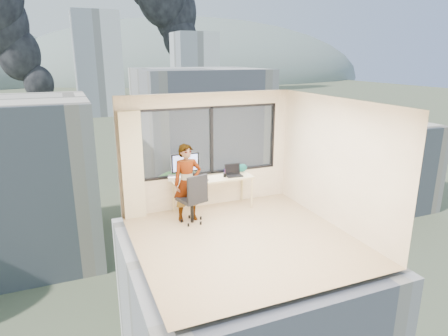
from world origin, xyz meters
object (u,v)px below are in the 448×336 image
desk (213,193)px  laptop (234,171)px  monitor (185,167)px  handbag (242,168)px  chair (192,198)px  game_console (176,178)px  person (187,183)px

desk → laptop: laptop is taller
monitor → handbag: size_ratio=2.51×
desk → laptop: bearing=-7.5°
chair → laptop: (1.16, 0.46, 0.32)m
desk → laptop: size_ratio=4.72×
handbag → desk: bearing=177.9°
desk → chair: chair is taller
game_console → handbag: (1.60, -0.01, 0.05)m
monitor → game_console: size_ratio=1.89×
laptop → handbag: bearing=41.4°
game_console → laptop: 1.32m
monitor → chair: bearing=-95.4°
monitor → person: bearing=-101.5°
chair → laptop: chair is taller
person → game_console: bearing=102.0°
person → monitor: 0.48m
desk → monitor: size_ratio=2.92×
person → monitor: size_ratio=2.67×
laptop → game_console: bearing=173.0°
chair → monitor: (0.05, 0.58, 0.51)m
person → game_console: person is taller
desk → handbag: (0.80, 0.17, 0.47)m
game_console → handbag: 1.60m
monitor → game_console: (-0.19, 0.13, -0.27)m
person → game_console: 0.54m
monitor → game_console: bearing=145.0°
chair → person: size_ratio=0.67×
person → laptop: size_ratio=4.31×
chair → game_console: size_ratio=3.36×
handbag → monitor: bearing=170.5°
laptop → monitor: bearing=177.8°
game_console → monitor: bearing=-18.6°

